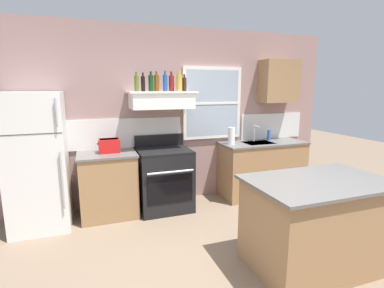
{
  "coord_description": "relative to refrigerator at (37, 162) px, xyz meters",
  "views": [
    {
      "loc": [
        -1.26,
        -2.18,
        1.79
      ],
      "look_at": [
        -0.05,
        1.2,
        1.1
      ],
      "focal_mm": 27.26,
      "sensor_mm": 36.0,
      "label": 1
    }
  ],
  "objects": [
    {
      "name": "bottle_amber_wine",
      "position": [
        1.59,
        0.15,
        0.99
      ],
      "size": [
        0.07,
        0.07,
        0.28
      ],
      "color": "brown",
      "rests_on": "range_hood_shelf"
    },
    {
      "name": "kitchen_island",
      "position": [
        2.73,
        -1.88,
        -0.42
      ],
      "size": [
        1.4,
        0.9,
        0.91
      ],
      "color": "#9E754C",
      "rests_on": "ground_plane"
    },
    {
      "name": "bottle_champagne_gold_foil",
      "position": [
        1.91,
        0.06,
        1.0
      ],
      "size": [
        0.08,
        0.08,
        0.3
      ],
      "color": "#B29333",
      "rests_on": "range_hood_shelf"
    },
    {
      "name": "ground_plane",
      "position": [
        1.9,
        -1.84,
        -0.87
      ],
      "size": [
        16.0,
        16.0,
        0.0
      ],
      "primitive_type": "plane",
      "color": "#7A6651"
    },
    {
      "name": "counter_left_of_stove",
      "position": [
        0.85,
        0.06,
        -0.42
      ],
      "size": [
        0.79,
        0.63,
        0.91
      ],
      "color": "#9E754C",
      "rests_on": "ground_plane"
    },
    {
      "name": "upper_cabinet_right",
      "position": [
        3.7,
        0.2,
        1.03
      ],
      "size": [
        0.64,
        0.32,
        0.7
      ],
      "color": "#9E754C"
    },
    {
      "name": "refrigerator",
      "position": [
        0.0,
        0.0,
        0.0
      ],
      "size": [
        0.7,
        0.72,
        1.75
      ],
      "color": "white",
      "rests_on": "ground_plane"
    },
    {
      "name": "bottle_blue_liqueur",
      "position": [
        1.71,
        0.1,
        0.99
      ],
      "size": [
        0.07,
        0.07,
        0.29
      ],
      "color": "#1E478C",
      "rests_on": "range_hood_shelf"
    },
    {
      "name": "bottle_brown_stout",
      "position": [
        2.01,
        0.13,
        0.97
      ],
      "size": [
        0.06,
        0.06,
        0.24
      ],
      "color": "#381E0F",
      "rests_on": "range_hood_shelf"
    },
    {
      "name": "bottle_red_label_wine",
      "position": [
        1.81,
        0.14,
        0.99
      ],
      "size": [
        0.07,
        0.07,
        0.28
      ],
      "color": "maroon",
      "rests_on": "range_hood_shelf"
    },
    {
      "name": "sink_faucet",
      "position": [
        3.25,
        0.16,
        0.21
      ],
      "size": [
        0.03,
        0.17,
        0.28
      ],
      "color": "silver",
      "rests_on": "counter_right_with_sink"
    },
    {
      "name": "bottle_dark_green_wine",
      "position": [
        1.51,
        0.12,
        0.99
      ],
      "size": [
        0.07,
        0.07,
        0.28
      ],
      "color": "#143819",
      "rests_on": "range_hood_shelf"
    },
    {
      "name": "bottle_balsamic_dark",
      "position": [
        1.39,
        0.09,
        0.98
      ],
      "size": [
        0.06,
        0.06,
        0.26
      ],
      "color": "black",
      "rests_on": "range_hood_shelf"
    },
    {
      "name": "paper_towel_roll",
      "position": [
        2.76,
        0.06,
        0.17
      ],
      "size": [
        0.11,
        0.11,
        0.27
      ],
      "primitive_type": "cylinder",
      "color": "white",
      "rests_on": "counter_right_with_sink"
    },
    {
      "name": "range_hood_shelf",
      "position": [
        1.65,
        0.12,
        0.75
      ],
      "size": [
        0.96,
        0.52,
        0.24
      ],
      "color": "white"
    },
    {
      "name": "toaster",
      "position": [
        0.89,
        0.1,
        0.13
      ],
      "size": [
        0.3,
        0.2,
        0.19
      ],
      "color": "red",
      "rests_on": "counter_left_of_stove"
    },
    {
      "name": "stove_range",
      "position": [
        1.65,
        0.02,
        -0.41
      ],
      "size": [
        0.76,
        0.69,
        1.09
      ],
      "color": "black",
      "rests_on": "ground_plane"
    },
    {
      "name": "back_wall",
      "position": [
        1.93,
        0.39,
        0.48
      ],
      "size": [
        5.4,
        0.11,
        2.7
      ],
      "color": "gray",
      "rests_on": "ground_plane"
    },
    {
      "name": "bottle_olive_oil_square",
      "position": [
        1.29,
        0.07,
        0.98
      ],
      "size": [
        0.06,
        0.06,
        0.26
      ],
      "color": "#4C601E",
      "rests_on": "range_hood_shelf"
    },
    {
      "name": "dish_soap_bottle",
      "position": [
        3.53,
        0.16,
        0.13
      ],
      "size": [
        0.06,
        0.06,
        0.18
      ],
      "primitive_type": "cylinder",
      "color": "blue",
      "rests_on": "counter_right_with_sink"
    },
    {
      "name": "counter_right_with_sink",
      "position": [
        3.35,
        0.06,
        -0.42
      ],
      "size": [
        1.43,
        0.63,
        0.91
      ],
      "color": "#9E754C",
      "rests_on": "ground_plane"
    }
  ]
}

